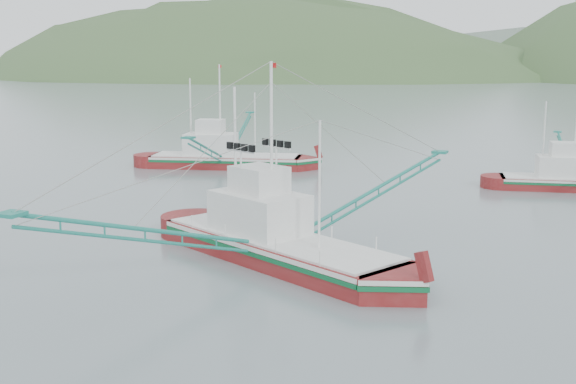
% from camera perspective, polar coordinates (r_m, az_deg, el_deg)
% --- Properties ---
extents(ground, '(1200.00, 1200.00, 0.00)m').
position_cam_1_polar(ground, '(42.70, -3.23, -5.60)').
color(ground, slate).
rests_on(ground, ground).
extents(main_boat, '(17.52, 29.50, 12.59)m').
position_cam_1_polar(main_boat, '(42.41, -0.91, -2.07)').
color(main_boat, maroon).
rests_on(main_boat, ground).
extents(bg_boat_left, '(16.91, 28.98, 11.98)m').
position_cam_1_polar(bg_boat_left, '(78.83, -5.07, 3.56)').
color(bg_boat_left, maroon).
rests_on(bg_boat_left, ground).
extents(headland_left, '(448.00, 308.00, 210.00)m').
position_cam_1_polar(headland_left, '(443.65, -3.12, 9.11)').
color(headland_left, '#3C5A2E').
rests_on(headland_left, ground).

